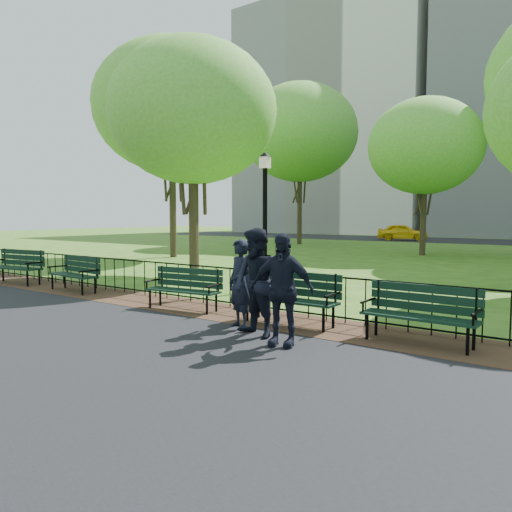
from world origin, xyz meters
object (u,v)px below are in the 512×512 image
Objects in this scene: park_bench_left_c at (18,263)px; tree_mid_w at (171,107)px; person_mid at (257,283)px; taxi at (403,232)px; park_bench_right_a at (421,308)px; park_bench_main at (272,288)px; tree_far_w at (300,133)px; person_right at (282,290)px; tree_far_c at (425,146)px; park_bench_left_b at (77,270)px; tree_near_w at (193,112)px; lamppost at (265,216)px; park_bench_left_a at (185,284)px; person_left at (240,284)px.

park_bench_left_c is 0.19× the size of tree_mid_w.
person_mid is 33.90m from taxi.
tree_mid_w is at bearing 148.97° from park_bench_right_a.
park_bench_main is at bearing -37.42° from tree_mid_w.
tree_far_w is at bearing 126.06° from park_bench_right_a.
park_bench_left_c is 0.52× the size of taxi.
tree_far_w is 6.28× the size of person_right.
person_mid is (3.28, -18.75, -4.55)m from tree_far_c.
park_bench_left_b is at bearing 178.09° from park_bench_main.
park_bench_left_b is at bearing -57.69° from tree_mid_w.
person_right reaches higher than park_bench_left_c.
tree_near_w is 2.03× the size of taxi.
tree_mid_w is 5.87× the size of person_right.
park_bench_main is 6.41m from park_bench_left_b.
tree_far_c is 19.57m from person_mid.
tree_far_w is at bearing 111.36° from park_bench_left_b.
person_mid is (-2.37, -1.18, 0.34)m from park_bench_right_a.
lamppost is (-5.31, 3.20, 1.45)m from park_bench_right_a.
park_bench_main is at bearing -52.82° from lamppost.
park_bench_left_a is at bearing -7.26° from park_bench_left_c.
park_bench_left_b is (-4.16, 0.13, 0.03)m from park_bench_left_a.
tree_far_w reaches higher than tree_far_c.
tree_far_c is (3.56, 17.57, 4.89)m from park_bench_left_b.
park_bench_left_a is 0.98× the size of park_bench_right_a.
park_bench_left_b is 6.95m from person_mid.
tree_mid_w reaches higher than tree_near_w.
person_right is at bearing -59.21° from tree_far_w.
person_mid is at bearing -69.16° from park_bench_main.
park_bench_left_b is 0.48× the size of taxi.
park_bench_left_c reaches higher than park_bench_left_b.
park_bench_main is at bearing 94.96° from person_left.
tree_mid_w is 12.67m from tree_far_c.
tree_far_c is 4.47× the size of person_right.
park_bench_left_b is at bearing 168.48° from taxi.
person_mid is at bearing -40.06° from tree_near_w.
tree_near_w is (-6.53, 4.77, 4.82)m from park_bench_main.
park_bench_left_a is 6.93m from park_bench_left_c.
park_bench_left_b is 18.59m from tree_far_c.
tree_far_c is 15.85m from taxi.
tree_mid_w is 17.02m from person_left.
person_left reaches higher than park_bench_right_a.
person_right is at bearing -28.58° from park_bench_left_a.
park_bench_left_b is at bearing -175.91° from person_mid.
park_bench_right_a is at bearing -31.66° from tree_mid_w.
park_bench_left_b is 12.86m from tree_mid_w.
lamppost is 12.66m from tree_mid_w.
lamppost is at bearing 19.38° from park_bench_left_c.
park_bench_left_a is (-2.24, -0.05, -0.11)m from park_bench_main.
park_bench_left_c reaches higher than park_bench_left_a.
lamppost reaches higher than park_bench_left_b.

